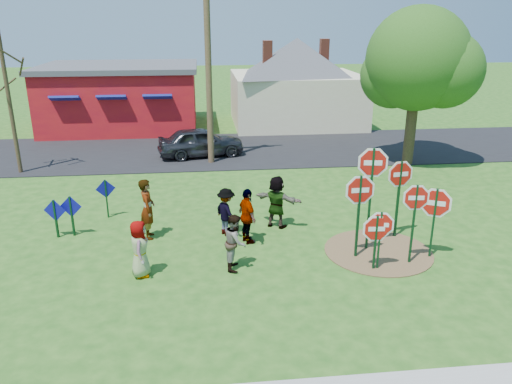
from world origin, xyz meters
The scene contains 25 objects.
ground centered at (0.00, 0.00, 0.00)m, with size 120.00×120.00×0.00m, color #1F4F16.
road centered at (0.00, 11.50, 0.02)m, with size 120.00×7.50×0.04m, color black.
dirt_patch centered at (4.50, -1.00, 0.01)m, with size 3.20×3.20×0.03m, color brown.
red_building centered at (-5.50, 17.99, 1.97)m, with size 9.40×7.69×3.90m.
cream_house centered at (5.50, 18.00, 2.92)m, with size 9.40×9.40×6.50m.
stop_sign_a centered at (4.11, -2.02, 1.22)m, with size 0.95×0.26×1.83m.
stop_sign_b centered at (4.21, -0.73, 2.41)m, with size 1.18×0.19×3.31m.
stop_sign_c centered at (5.14, -1.78, 1.74)m, with size 1.00×0.10×2.49m.
stop_sign_d centered at (5.38, 0.00, 1.90)m, with size 1.12×0.20×2.67m.
stop_sign_e centered at (3.99, -2.03, 1.13)m, with size 1.03×0.09×1.74m.
stop_sign_f centered at (5.88, -1.48, 1.56)m, with size 1.06×0.53×2.28m.
stop_sign_g centered at (3.72, -1.23, 1.83)m, with size 1.15×0.08×2.65m.
blue_diamond_b centered at (-4.83, 1.23, 0.83)m, with size 0.70×0.15×1.35m.
blue_diamond_c centered at (-5.31, 1.15, 0.78)m, with size 0.72×0.19×1.28m.
blue_diamond_d centered at (-3.99, 2.68, 0.87)m, with size 0.65×0.18×1.40m.
person_a centered at (-2.39, -1.68, 0.80)m, with size 0.78×0.51×1.60m, color navy.
person_b centered at (-2.40, 0.81, 0.97)m, with size 0.71×0.47×1.95m, color #1D6A4F.
person_c centered at (0.19, -1.52, 0.80)m, with size 0.77×0.60×1.59m, color brown.
person_d centered at (0.06, 0.77, 0.78)m, with size 1.01×0.58×1.56m, color #343539.
person_e centered at (0.67, 0.08, 0.88)m, with size 1.03×0.43×1.76m, color #4A2B4F.
person_f centered at (1.75, 1.23, 0.89)m, with size 1.64×0.52×1.77m, color #1C4923.
suv centered at (-0.69, 10.41, 0.76)m, with size 1.70×4.23×1.44m, color #2E2F33.
utility_pole centered at (-0.22, 9.21, 4.90)m, with size 2.27×0.42×9.31m.
leafy_tree centered at (9.18, 7.97, 4.62)m, with size 5.05×4.61×7.18m.
bare_tree_west centered at (-8.80, 8.50, 4.05)m, with size 1.80×1.80×6.26m.
Camera 1 is at (-0.62, -14.01, 6.66)m, focal length 35.00 mm.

